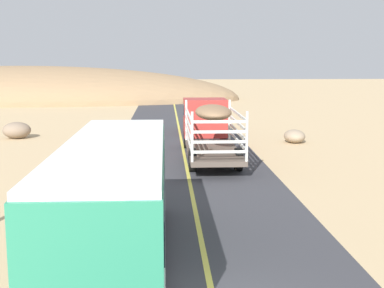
# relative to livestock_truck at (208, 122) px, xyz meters

# --- Properties ---
(livestock_truck) EXTENTS (2.53, 9.70, 3.02)m
(livestock_truck) POSITION_rel_livestock_truck_xyz_m (0.00, 0.00, 0.00)
(livestock_truck) COLOR #B2332D
(livestock_truck) RESTS_ON road_surface
(bus) EXTENTS (2.54, 10.00, 3.21)m
(bus) POSITION_rel_livestock_truck_xyz_m (-3.64, -15.80, -0.04)
(bus) COLOR #2D8C66
(bus) RESTS_ON road_surface
(car_far) EXTENTS (1.90, 4.62, 1.93)m
(car_far) POSITION_rel_livestock_truck_xyz_m (0.09, 8.55, -0.70)
(car_far) COLOR #B2261E
(car_far) RESTS_ON road_surface
(boulder_mid_field) EXTENTS (1.85, 1.61, 1.10)m
(boulder_mid_field) POSITION_rel_livestock_truck_xyz_m (-12.22, 6.48, -1.24)
(boulder_mid_field) COLOR #84705B
(boulder_mid_field) RESTS_ON ground
(boulder_far_horizon) EXTENTS (1.31, 1.76, 0.83)m
(boulder_far_horizon) POSITION_rel_livestock_truck_xyz_m (5.81, 3.81, -1.38)
(boulder_far_horizon) COLOR gray
(boulder_far_horizon) RESTS_ON ground
(distant_hill) EXTENTS (54.98, 19.69, 8.60)m
(distant_hill) POSITION_rel_livestock_truck_xyz_m (-20.35, 38.53, -1.79)
(distant_hill) COLOR #957553
(distant_hill) RESTS_ON ground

